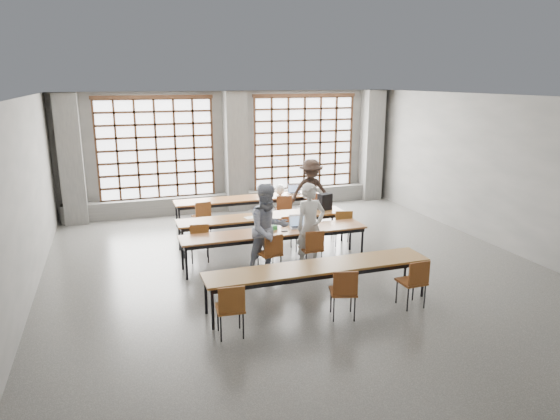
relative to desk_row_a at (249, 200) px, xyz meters
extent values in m
plane|color=#4A4A47|center=(0.04, -3.64, -0.66)|extent=(11.00, 11.00, 0.00)
plane|color=silver|center=(0.04, -3.64, 2.84)|extent=(11.00, 11.00, 0.00)
plane|color=#5A5A57|center=(0.04, 1.86, 1.09)|extent=(10.00, 0.00, 10.00)
plane|color=#5A5A57|center=(0.04, -9.14, 1.09)|extent=(10.00, 0.00, 10.00)
plane|color=#5A5A57|center=(-4.96, -3.64, 1.09)|extent=(0.00, 11.00, 11.00)
plane|color=#5A5A57|center=(5.04, -3.64, 1.09)|extent=(0.00, 11.00, 11.00)
cube|color=#545452|center=(-4.46, 1.58, 1.09)|extent=(0.60, 0.55, 3.50)
cube|color=#545452|center=(0.04, 1.58, 1.09)|extent=(0.60, 0.55, 3.50)
cube|color=#545452|center=(4.54, 1.58, 1.09)|extent=(0.60, 0.55, 3.50)
cube|color=white|center=(-2.21, 1.84, 1.24)|extent=(3.20, 0.02, 2.80)
cube|color=black|center=(-2.21, 1.76, 1.24)|extent=(3.20, 0.05, 2.80)
cube|color=black|center=(-2.21, 1.76, -0.21)|extent=(3.32, 0.07, 0.10)
cube|color=black|center=(-2.21, 1.76, 2.69)|extent=(3.32, 0.07, 0.10)
cube|color=white|center=(2.29, 1.84, 1.24)|extent=(3.20, 0.02, 2.80)
cube|color=black|center=(2.29, 1.76, 1.24)|extent=(3.20, 0.05, 2.80)
cube|color=black|center=(2.29, 1.76, -0.21)|extent=(3.32, 0.07, 0.10)
cube|color=black|center=(2.29, 1.76, 2.69)|extent=(3.32, 0.07, 0.10)
cube|color=#545452|center=(0.04, 1.66, -0.41)|extent=(9.80, 0.35, 0.50)
cube|color=brown|center=(0.00, 0.00, 0.05)|extent=(4.00, 0.70, 0.04)
cube|color=black|center=(0.00, 0.00, -0.01)|extent=(3.90, 0.64, 0.08)
cylinder|color=black|center=(-1.92, -0.29, -0.32)|extent=(0.05, 0.05, 0.69)
cylinder|color=black|center=(-1.92, 0.29, -0.32)|extent=(0.05, 0.05, 0.69)
cylinder|color=black|center=(1.92, -0.29, -0.32)|extent=(0.05, 0.05, 0.69)
cylinder|color=black|center=(1.92, 0.29, -0.32)|extent=(0.05, 0.05, 0.69)
cube|color=brown|center=(-0.18, -1.90, 0.05)|extent=(4.00, 0.70, 0.04)
cube|color=black|center=(-0.18, -1.90, -0.01)|extent=(3.90, 0.64, 0.08)
cylinder|color=black|center=(-2.10, -2.19, -0.32)|extent=(0.05, 0.05, 0.69)
cylinder|color=black|center=(-2.10, -1.61, -0.32)|extent=(0.05, 0.05, 0.69)
cylinder|color=black|center=(1.74, -2.19, -0.32)|extent=(0.05, 0.05, 0.69)
cylinder|color=black|center=(1.74, -1.61, -0.32)|extent=(0.05, 0.05, 0.69)
cube|color=brown|center=(-0.29, -3.14, 0.05)|extent=(4.00, 0.70, 0.04)
cube|color=black|center=(-0.29, -3.14, -0.01)|extent=(3.90, 0.64, 0.08)
cylinder|color=black|center=(-2.21, -3.43, -0.32)|extent=(0.05, 0.05, 0.69)
cylinder|color=black|center=(-2.21, -2.85, -0.32)|extent=(0.05, 0.05, 0.69)
cylinder|color=black|center=(1.63, -3.43, -0.32)|extent=(0.05, 0.05, 0.69)
cylinder|color=black|center=(1.63, -2.85, -0.32)|extent=(0.05, 0.05, 0.69)
cube|color=brown|center=(-0.20, -5.30, 0.05)|extent=(4.00, 0.70, 0.04)
cube|color=black|center=(-0.20, -5.30, -0.01)|extent=(3.90, 0.64, 0.08)
cylinder|color=black|center=(-2.12, -5.59, -0.32)|extent=(0.05, 0.05, 0.69)
cylinder|color=black|center=(-2.12, -5.01, -0.32)|extent=(0.05, 0.05, 0.69)
cylinder|color=black|center=(1.72, -5.59, -0.32)|extent=(0.05, 0.05, 0.69)
cylinder|color=black|center=(1.72, -5.01, -0.32)|extent=(0.05, 0.05, 0.69)
cube|color=brown|center=(-1.40, -0.55, -0.21)|extent=(0.46, 0.46, 0.04)
cube|color=brown|center=(-1.38, -0.75, 0.02)|extent=(0.40, 0.07, 0.40)
cylinder|color=black|center=(-1.40, -0.55, -0.44)|extent=(0.02, 0.02, 0.45)
cube|color=maroon|center=(0.80, -0.55, -0.21)|extent=(0.50, 0.50, 0.04)
cube|color=maroon|center=(0.76, -0.75, 0.02)|extent=(0.40, 0.12, 0.40)
cylinder|color=black|center=(0.80, -0.55, -0.44)|extent=(0.02, 0.02, 0.45)
cube|color=brown|center=(1.60, -0.55, -0.21)|extent=(0.46, 0.46, 0.04)
cube|color=brown|center=(1.58, -0.75, 0.02)|extent=(0.40, 0.07, 0.40)
cylinder|color=black|center=(1.60, -0.55, -0.44)|extent=(0.02, 0.02, 0.45)
cube|color=brown|center=(-1.78, -2.45, -0.21)|extent=(0.47, 0.47, 0.04)
cube|color=brown|center=(-1.81, -2.65, 0.02)|extent=(0.40, 0.08, 0.40)
cylinder|color=black|center=(-1.78, -2.45, -0.44)|extent=(0.02, 0.02, 0.45)
cube|color=brown|center=(0.22, -2.45, -0.21)|extent=(0.42, 0.42, 0.04)
cube|color=brown|center=(0.22, -2.65, 0.02)|extent=(0.40, 0.03, 0.40)
cylinder|color=black|center=(0.22, -2.45, -0.44)|extent=(0.02, 0.02, 0.45)
cube|color=brown|center=(1.62, -2.45, -0.21)|extent=(0.53, 0.53, 0.04)
cube|color=brown|center=(1.56, -2.64, 0.02)|extent=(0.39, 0.15, 0.40)
cylinder|color=black|center=(1.62, -2.45, -0.44)|extent=(0.02, 0.02, 0.45)
cube|color=brown|center=(-0.59, -3.69, -0.21)|extent=(0.49, 0.49, 0.04)
cube|color=brown|center=(-0.56, -3.89, 0.02)|extent=(0.40, 0.10, 0.40)
cylinder|color=black|center=(-0.59, -3.69, -0.44)|extent=(0.02, 0.02, 0.45)
cube|color=brown|center=(0.31, -3.69, -0.21)|extent=(0.42, 0.42, 0.04)
cube|color=brown|center=(0.31, -3.89, 0.02)|extent=(0.40, 0.03, 0.40)
cylinder|color=black|center=(0.31, -3.69, -0.44)|extent=(0.02, 0.02, 0.45)
cube|color=brown|center=(-1.90, -5.85, -0.21)|extent=(0.45, 0.45, 0.04)
cube|color=brown|center=(-1.92, -6.05, 0.02)|extent=(0.40, 0.06, 0.40)
cylinder|color=black|center=(-1.90, -5.85, -0.44)|extent=(0.02, 0.02, 0.45)
cube|color=brown|center=(0.00, -5.85, -0.21)|extent=(0.52, 0.52, 0.04)
cube|color=brown|center=(-0.06, -6.04, 0.02)|extent=(0.39, 0.14, 0.40)
cylinder|color=black|center=(0.00, -5.85, -0.44)|extent=(0.02, 0.02, 0.45)
cube|color=brown|center=(1.30, -5.85, -0.21)|extent=(0.43, 0.43, 0.04)
cube|color=brown|center=(1.30, -6.05, 0.02)|extent=(0.40, 0.04, 0.40)
cylinder|color=black|center=(1.30, -5.85, -0.44)|extent=(0.02, 0.02, 0.45)
imported|color=silver|center=(0.31, -3.64, 0.24)|extent=(0.71, 0.52, 1.81)
imported|color=#19244B|center=(-0.59, -3.64, 0.27)|extent=(1.02, 0.86, 1.86)
imported|color=black|center=(1.60, -0.50, 0.22)|extent=(1.20, 0.76, 1.76)
cube|color=#B7B6BC|center=(0.26, -3.09, 0.08)|extent=(0.40, 0.32, 0.02)
cube|color=black|center=(0.26, -3.10, 0.09)|extent=(0.33, 0.23, 0.00)
cube|color=#B7B6BC|center=(0.28, -2.95, 0.20)|extent=(0.37, 0.13, 0.26)
cube|color=#81A8E0|center=(0.28, -2.97, 0.17)|extent=(0.31, 0.10, 0.21)
cube|color=#AAAAAE|center=(1.35, 0.05, 0.08)|extent=(0.38, 0.29, 0.02)
cube|color=black|center=(1.35, 0.04, 0.09)|extent=(0.31, 0.20, 0.00)
cube|color=#AAAAAE|center=(1.36, 0.19, 0.20)|extent=(0.36, 0.09, 0.26)
cube|color=#93B7FE|center=(1.36, 0.18, 0.17)|extent=(0.31, 0.07, 0.21)
ellipsoid|color=silver|center=(0.66, -3.16, 0.08)|extent=(0.10, 0.07, 0.04)
cube|color=#2D893E|center=(-0.34, -3.06, 0.11)|extent=(0.27, 0.16, 0.09)
cube|color=black|center=(-0.11, -3.24, 0.07)|extent=(0.14, 0.07, 0.01)
cube|color=white|center=(-0.48, -1.95, 0.07)|extent=(0.33, 0.27, 0.00)
cube|color=white|center=(-0.08, -1.90, 0.07)|extent=(0.35, 0.29, 0.00)
cube|color=black|center=(1.42, -1.85, 0.27)|extent=(0.36, 0.27, 0.40)
ellipsoid|color=white|center=(0.90, 0.05, 0.21)|extent=(0.31, 0.27, 0.29)
cube|color=red|center=(-1.90, -5.85, -0.16)|extent=(0.21, 0.12, 0.06)
camera|label=1|loc=(-3.42, -12.69, 3.17)|focal=32.00mm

